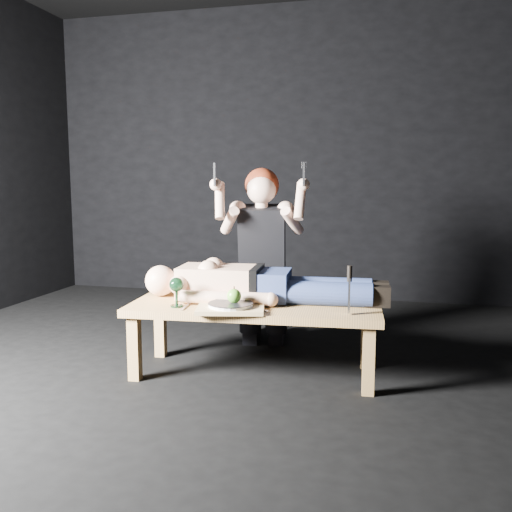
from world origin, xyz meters
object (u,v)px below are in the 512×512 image
object	(u,v)px
carving_knife	(349,290)
table	(254,339)
lying_man	(265,280)
kneeling_woman	(263,256)
goblet	(177,292)
serving_tray	(231,308)

from	to	relation	value
carving_knife	table	bearing A→B (deg)	163.77
lying_man	carving_knife	xyz separation A→B (m)	(0.56, -0.27, 0.01)
kneeling_woman	goblet	world-z (taller)	kneeling_woman
serving_tray	lying_man	bearing A→B (deg)	67.76
lying_man	serving_tray	distance (m)	0.38
lying_man	goblet	bearing A→B (deg)	-150.65
goblet	serving_tray	bearing A→B (deg)	-2.21
table	goblet	world-z (taller)	goblet
table	lying_man	world-z (taller)	lying_man
serving_tray	carving_knife	distance (m)	0.71
lying_man	carving_knife	size ratio (longest dim) A/B	5.43
lying_man	kneeling_woman	world-z (taller)	kneeling_woman
table	kneeling_woman	world-z (taller)	kneeling_woman
lying_man	serving_tray	size ratio (longest dim) A/B	3.91
serving_tray	carving_knife	world-z (taller)	carving_knife
goblet	carving_knife	distance (m)	1.05
kneeling_woman	carving_knife	size ratio (longest dim) A/B	4.69
carving_knife	lying_man	bearing A→B (deg)	150.38
lying_man	carving_knife	bearing A→B (deg)	-29.62
kneeling_woman	goblet	xyz separation A→B (m)	(-0.36, -0.78, -0.13)
carving_knife	serving_tray	bearing A→B (deg)	-178.80
table	carving_knife	size ratio (longest dim) A/B	5.45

